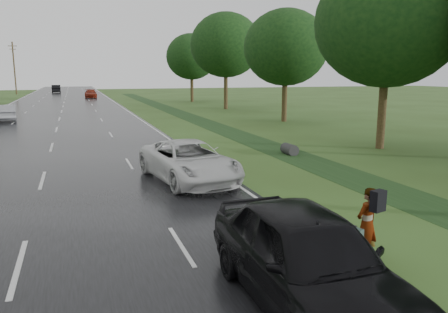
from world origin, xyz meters
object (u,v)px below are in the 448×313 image
Objects in this scene: pedestrian at (367,223)px; dark_sedan at (308,258)px; silver_sedan at (7,113)px; white_pickup at (189,161)px.

pedestrian is 2.65m from dark_sedan.
dark_sedan is 36.32m from silver_sedan.
pedestrian is 35.62m from silver_sedan.
dark_sedan is at bearing 98.08° from silver_sedan.
pedestrian is 0.39× the size of silver_sedan.
pedestrian is at bearing 102.16° from silver_sedan.
pedestrian is at bearing 31.95° from dark_sedan.
dark_sedan reaches higher than pedestrian.
silver_sedan is at bearing 104.59° from dark_sedan.
pedestrian is at bearing -85.35° from white_pickup.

